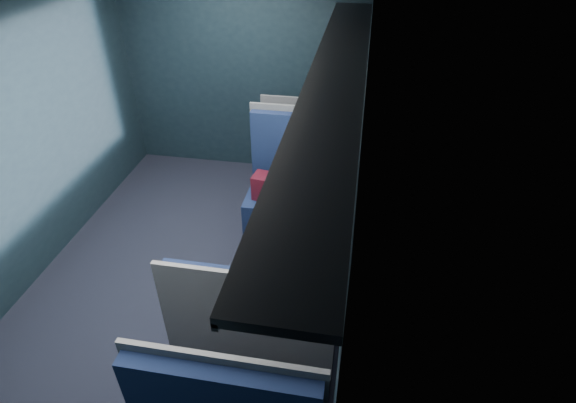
% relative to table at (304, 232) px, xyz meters
% --- Properties ---
extents(ground, '(2.80, 4.20, 0.01)m').
position_rel_table_xyz_m(ground, '(-1.03, 0.00, -0.67)').
color(ground, black).
extents(room_shell, '(3.00, 4.40, 2.40)m').
position_rel_table_xyz_m(room_shell, '(-1.01, 0.00, 0.81)').
color(room_shell, black).
rests_on(room_shell, ground).
extents(table, '(0.62, 1.00, 0.74)m').
position_rel_table_xyz_m(table, '(0.00, 0.00, 0.00)').
color(table, '#54565E').
rests_on(table, ground).
extents(seat_bay_near, '(1.04, 0.62, 1.26)m').
position_rel_table_xyz_m(seat_bay_near, '(-0.19, 0.87, -0.24)').
color(seat_bay_near, '#0B1433').
rests_on(seat_bay_near, ground).
extents(seat_bay_far, '(1.04, 0.62, 1.26)m').
position_rel_table_xyz_m(seat_bay_far, '(-0.18, -0.87, -0.25)').
color(seat_bay_far, '#0B1433').
rests_on(seat_bay_far, ground).
extents(seat_row_front, '(1.04, 0.51, 1.16)m').
position_rel_table_xyz_m(seat_row_front, '(-0.18, 1.80, -0.25)').
color(seat_row_front, '#0B1433').
rests_on(seat_row_front, ground).
extents(man, '(0.53, 0.56, 1.32)m').
position_rel_table_xyz_m(man, '(0.07, 0.70, 0.06)').
color(man, black).
rests_on(man, ground).
extents(woman, '(0.53, 0.56, 1.32)m').
position_rel_table_xyz_m(woman, '(0.07, -0.71, 0.06)').
color(woman, black).
rests_on(woman, ground).
extents(papers, '(0.60, 0.82, 0.01)m').
position_rel_table_xyz_m(papers, '(-0.06, 0.05, 0.08)').
color(papers, white).
rests_on(papers, table).
extents(laptop, '(0.29, 0.35, 0.23)m').
position_rel_table_xyz_m(laptop, '(0.20, 0.03, 0.14)').
color(laptop, silver).
rests_on(laptop, table).
extents(bottle_small, '(0.07, 0.07, 0.23)m').
position_rel_table_xyz_m(bottle_small, '(0.30, 0.18, 0.18)').
color(bottle_small, silver).
rests_on(bottle_small, table).
extents(cup, '(0.06, 0.06, 0.08)m').
position_rel_table_xyz_m(cup, '(0.30, 0.31, 0.12)').
color(cup, white).
rests_on(cup, table).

